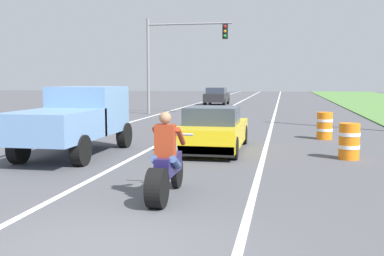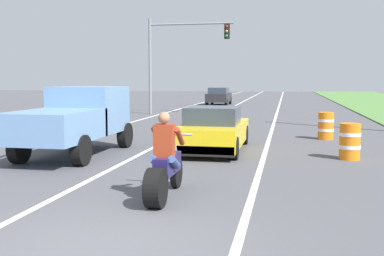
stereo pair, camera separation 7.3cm
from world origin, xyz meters
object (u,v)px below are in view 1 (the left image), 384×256
object	(u,v)px
motorcycle_with_rider	(165,168)
traffic_light_mast_near	(174,50)
sports_car_yellow	(213,130)
construction_barrel_nearest	(349,141)
pickup_truck_left_lane_light_blue	(76,117)
distant_car_far_ahead	(217,96)
construction_barrel_mid	(325,126)

from	to	relation	value
motorcycle_with_rider	traffic_light_mast_near	distance (m)	21.44
sports_car_yellow	traffic_light_mast_near	bearing A→B (deg)	107.57
motorcycle_with_rider	construction_barrel_nearest	distance (m)	6.50
sports_car_yellow	pickup_truck_left_lane_light_blue	xyz separation A→B (m)	(-3.79, -1.58, 0.48)
sports_car_yellow	traffic_light_mast_near	world-z (taller)	traffic_light_mast_near
distant_car_far_ahead	sports_car_yellow	bearing A→B (deg)	-82.23
sports_car_yellow	construction_barrel_nearest	bearing A→B (deg)	-12.07
pickup_truck_left_lane_light_blue	construction_barrel_mid	distance (m)	9.04
motorcycle_with_rider	traffic_light_mast_near	world-z (taller)	traffic_light_mast_near
motorcycle_with_rider	pickup_truck_left_lane_light_blue	size ratio (longest dim) A/B	0.46
sports_car_yellow	motorcycle_with_rider	bearing A→B (deg)	-89.77
traffic_light_mast_near	construction_barrel_mid	distance (m)	14.26
distant_car_far_ahead	construction_barrel_mid	bearing A→B (deg)	-72.11
sports_car_yellow	construction_barrel_mid	xyz separation A→B (m)	(3.63, 3.54, -0.13)
construction_barrel_mid	distant_car_far_ahead	size ratio (longest dim) A/B	0.25
pickup_truck_left_lane_light_blue	construction_barrel_mid	bearing A→B (deg)	34.60
traffic_light_mast_near	distant_car_far_ahead	size ratio (longest dim) A/B	1.50
motorcycle_with_rider	pickup_truck_left_lane_light_blue	xyz separation A→B (m)	(-3.82, 4.45, 0.51)
construction_barrel_nearest	construction_barrel_mid	distance (m)	4.39
traffic_light_mast_near	construction_barrel_nearest	bearing A→B (deg)	-61.02
motorcycle_with_rider	construction_barrel_mid	size ratio (longest dim) A/B	2.21
pickup_truck_left_lane_light_blue	construction_barrel_mid	size ratio (longest dim) A/B	4.80
construction_barrel_mid	pickup_truck_left_lane_light_blue	bearing A→B (deg)	-145.40
motorcycle_with_rider	construction_barrel_mid	world-z (taller)	motorcycle_with_rider
sports_car_yellow	pickup_truck_left_lane_light_blue	world-z (taller)	pickup_truck_left_lane_light_blue
pickup_truck_left_lane_light_blue	distant_car_far_ahead	size ratio (longest dim) A/B	1.20
sports_car_yellow	distant_car_far_ahead	bearing A→B (deg)	97.77
pickup_truck_left_lane_light_blue	construction_barrel_nearest	world-z (taller)	pickup_truck_left_lane_light_blue
motorcycle_with_rider	pickup_truck_left_lane_light_blue	distance (m)	5.89
motorcycle_with_rider	sports_car_yellow	world-z (taller)	motorcycle_with_rider
motorcycle_with_rider	traffic_light_mast_near	size ratio (longest dim) A/B	0.37
construction_barrel_nearest	motorcycle_with_rider	bearing A→B (deg)	-126.93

